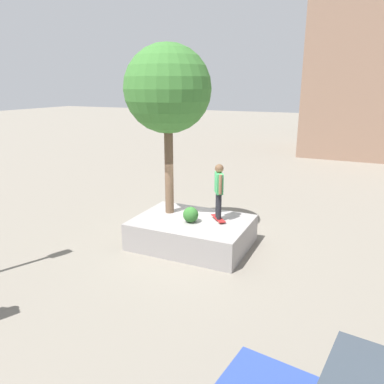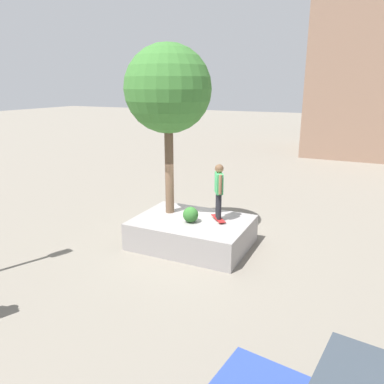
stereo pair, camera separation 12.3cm
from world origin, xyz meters
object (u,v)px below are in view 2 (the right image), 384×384
plaza_tree (168,90)px  skateboard (218,219)px  skateboarder (219,188)px  planter_ledge (192,232)px

plaza_tree → skateboard: size_ratio=7.15×
plaza_tree → skateboarder: 3.35m
planter_ledge → plaza_tree: (0.97, -0.33, 4.35)m
planter_ledge → skateboard: skateboard is taller
plaza_tree → skateboarder: plaza_tree is taller
planter_ledge → skateboarder: (-0.77, -0.29, 1.49)m
planter_ledge → skateboarder: 1.70m
planter_ledge → skateboarder: bearing=-159.1°
skateboard → skateboarder: skateboarder is taller
skateboard → plaza_tree: bearing=-1.4°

